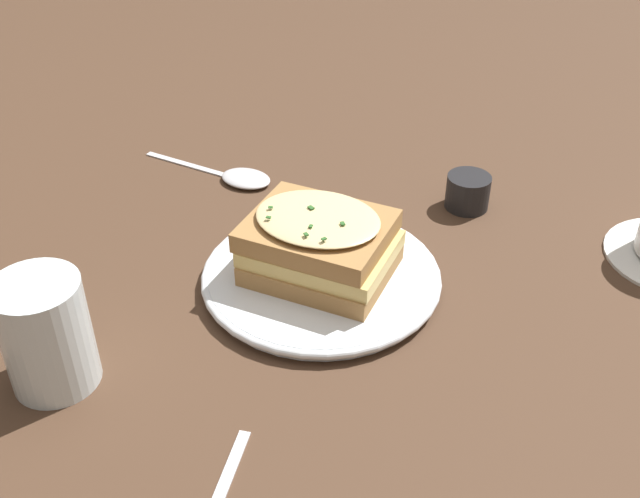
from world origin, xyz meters
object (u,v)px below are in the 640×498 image
Objects in this scene: dinner_plate at (320,277)px; water_glass at (46,334)px; condiment_pot at (468,192)px; sandwich at (318,245)px; spoon at (239,177)px.

water_glass is at bearing -5.71° from dinner_plate.
water_glass is 2.03× the size of condiment_pot.
sandwich is at bearing -65.39° from dinner_plate.
dinner_plate is at bearing 4.62° from condiment_pot.
sandwich is 3.50× the size of condiment_pot.
sandwich is at bearing 3.96° from condiment_pot.
spoon is at bearing -100.86° from sandwich.
dinner_plate is 0.22m from spoon.
dinner_plate is 2.34× the size of water_glass.
spoon is (-0.04, -0.21, -0.04)m from sandwich.
water_glass reaches higher than condiment_pot.
water_glass reaches higher than sandwich.
water_glass is (0.25, -0.02, 0.04)m from dinner_plate.
dinner_plate is at bearing 114.61° from sandwich.
dinner_plate is at bearing 174.29° from water_glass.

